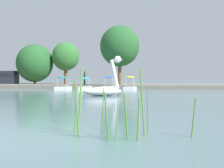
{
  "coord_description": "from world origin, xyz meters",
  "views": [
    {
      "loc": [
        2.28,
        -6.63,
        1.22
      ],
      "look_at": [
        -0.22,
        22.53,
        0.75
      ],
      "focal_mm": 52.26,
      "sensor_mm": 36.0,
      "label": 1
    }
  ],
  "objects": [
    {
      "name": "pedal_boat_blue",
      "position": [
        -1.01,
        27.98,
        0.41
      ],
      "size": [
        1.46,
        2.37,
        1.5
      ],
      "color": "white",
      "rests_on": "ground_plane"
    },
    {
      "name": "parked_van",
      "position": [
        -18.23,
        39.91,
        1.5
      ],
      "size": [
        4.95,
        2.17,
        1.9
      ],
      "color": "#1E232D",
      "rests_on": "shore_bank_far"
    },
    {
      "name": "reed_clump_foreground",
      "position": [
        1.7,
        0.14,
        0.56
      ],
      "size": [
        2.66,
        1.07,
        1.47
      ],
      "color": "#4C7F33",
      "rests_on": "ground_plane"
    },
    {
      "name": "ground_plane",
      "position": [
        0.0,
        0.0,
        0.0
      ],
      "size": [
        615.53,
        615.53,
        0.0
      ],
      "primitive_type": "plane",
      "color": "slate"
    },
    {
      "name": "tree_willow_near_path",
      "position": [
        -13.21,
        40.29,
        3.52
      ],
      "size": [
        6.86,
        6.94,
        5.84
      ],
      "color": "brown",
      "rests_on": "shore_bank_far"
    },
    {
      "name": "pedal_boat_yellow",
      "position": [
        1.24,
        27.75,
        0.42
      ],
      "size": [
        1.39,
        2.05,
        1.49
      ],
      "color": "white",
      "rests_on": "ground_plane"
    },
    {
      "name": "swan_boat",
      "position": [
        -0.29,
        16.56,
        0.51
      ],
      "size": [
        3.1,
        2.2,
        2.87
      ],
      "color": "white",
      "rests_on": "ground_plane"
    },
    {
      "name": "pedal_boat_cyan",
      "position": [
        -3.57,
        27.88,
        0.42
      ],
      "size": [
        1.26,
        2.29,
        1.35
      ],
      "color": "white",
      "rests_on": "ground_plane"
    },
    {
      "name": "pedal_boat_teal",
      "position": [
        -6.0,
        28.0,
        0.43
      ],
      "size": [
        1.5,
        2.24,
        1.43
      ],
      "color": "white",
      "rests_on": "ground_plane"
    },
    {
      "name": "tree_broadleaf_right",
      "position": [
        -0.1,
        31.67,
        5.05
      ],
      "size": [
        5.26,
        5.2,
        7.01
      ],
      "color": "brown",
      "rests_on": "shore_bank_far"
    },
    {
      "name": "tree_broadleaf_left",
      "position": [
        -8.55,
        40.26,
        4.46
      ],
      "size": [
        5.05,
        4.78,
        6.1
      ],
      "color": "brown",
      "rests_on": "shore_bank_far"
    },
    {
      "name": "person_on_path",
      "position": [
        -4.41,
        32.31,
        1.37
      ],
      "size": [
        0.25,
        0.26,
        1.68
      ],
      "color": "#23283D",
      "rests_on": "shore_bank_far"
    },
    {
      "name": "shore_bank_far",
      "position": [
        0.0,
        39.2,
        0.23
      ],
      "size": [
        147.86,
        18.13,
        0.47
      ],
      "primitive_type": "cube",
      "color": "#6B665B",
      "rests_on": "ground_plane"
    }
  ]
}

